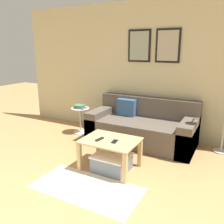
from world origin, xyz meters
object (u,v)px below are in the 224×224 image
at_px(book_stack, 80,107).
at_px(cell_phone, 115,141).
at_px(couch, 142,127).
at_px(coffee_table, 110,146).
at_px(remote_control, 100,139).
at_px(storage_bin, 112,162).
at_px(side_table, 81,118).

relative_size(book_stack, cell_phone, 1.77).
height_order(couch, coffee_table, couch).
relative_size(couch, cell_phone, 13.64).
xyz_separation_m(book_stack, remote_control, (1.12, -1.10, -0.11)).
bearing_deg(coffee_table, cell_phone, -23.63).
relative_size(storage_bin, remote_control, 3.35).
distance_m(couch, storage_bin, 1.20).
relative_size(couch, storage_bin, 3.80).
height_order(coffee_table, side_table, side_table).
bearing_deg(coffee_table, book_stack, 140.70).
distance_m(book_stack, remote_control, 1.57).
bearing_deg(cell_phone, remote_control, -178.61).
bearing_deg(storage_bin, coffee_table, 142.25).
bearing_deg(coffee_table, remote_control, -149.56).
xyz_separation_m(remote_control, cell_phone, (0.22, 0.04, -0.01)).
bearing_deg(book_stack, couch, 5.65).
bearing_deg(couch, book_stack, -174.35).
bearing_deg(remote_control, book_stack, 144.96).
distance_m(coffee_table, remote_control, 0.18).
distance_m(book_stack, cell_phone, 1.72).
relative_size(storage_bin, side_table, 0.95).
relative_size(storage_bin, cell_phone, 3.59).
relative_size(coffee_table, cell_phone, 5.61).
bearing_deg(book_stack, remote_control, -44.45).
relative_size(coffee_table, side_table, 1.49).
bearing_deg(remote_control, cell_phone, 18.94).
relative_size(book_stack, remote_control, 1.65).
relative_size(couch, side_table, 3.62).
relative_size(coffee_table, storage_bin, 1.56).
xyz_separation_m(storage_bin, book_stack, (-1.30, 1.06, 0.44)).
bearing_deg(couch, remote_control, -97.85).
distance_m(remote_control, cell_phone, 0.22).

